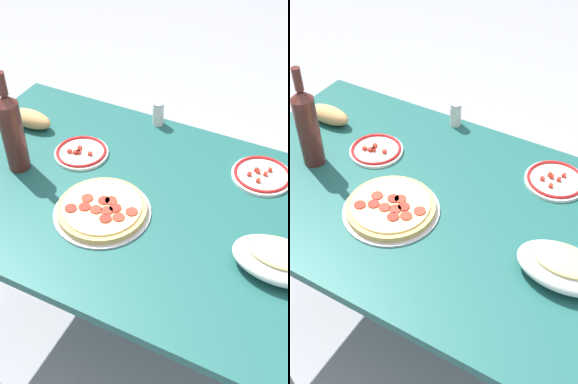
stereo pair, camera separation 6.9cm
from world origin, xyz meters
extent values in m
plane|color=gray|center=(0.00, 0.00, 0.00)|extent=(8.00, 8.00, 0.00)
cube|color=#194C47|center=(0.00, 0.00, 0.71)|extent=(1.40, 0.83, 0.03)
cylinder|color=#33302D|center=(-0.64, 0.36, 0.35)|extent=(0.07, 0.07, 0.70)
cylinder|color=#B7B7BC|center=(-0.08, -0.11, 0.73)|extent=(0.28, 0.28, 0.01)
cylinder|color=tan|center=(-0.08, -0.11, 0.74)|extent=(0.26, 0.26, 0.02)
cylinder|color=#EFD684|center=(-0.08, -0.11, 0.75)|extent=(0.23, 0.23, 0.01)
cylinder|color=#B22D1E|center=(-0.02, -0.13, 0.76)|extent=(0.03, 0.03, 0.00)
cylinder|color=maroon|center=(-0.15, -0.16, 0.76)|extent=(0.03, 0.03, 0.00)
cylinder|color=#B22D1E|center=(-0.06, -0.12, 0.76)|extent=(0.03, 0.03, 0.00)
cylinder|color=#B22D1E|center=(0.01, -0.09, 0.76)|extent=(0.03, 0.03, 0.00)
cylinder|color=#B22D1E|center=(-0.13, -0.10, 0.76)|extent=(0.03, 0.03, 0.00)
cylinder|color=#B22D1E|center=(-0.07, -0.08, 0.76)|extent=(0.03, 0.03, 0.00)
cylinder|color=#B22D1E|center=(-0.09, -0.13, 0.76)|extent=(0.03, 0.03, 0.00)
cylinder|color=maroon|center=(-0.09, -0.09, 0.76)|extent=(0.03, 0.03, 0.00)
cylinder|color=maroon|center=(-0.12, -0.13, 0.76)|extent=(0.03, 0.03, 0.00)
cylinder|color=maroon|center=(-0.05, -0.15, 0.76)|extent=(0.03, 0.03, 0.00)
cylinder|color=maroon|center=(-0.04, -0.10, 0.76)|extent=(0.03, 0.03, 0.00)
ellipsoid|color=white|center=(0.42, -0.08, 0.76)|extent=(0.24, 0.15, 0.07)
ellipsoid|color=#AD2819|center=(0.42, -0.08, 0.77)|extent=(0.20, 0.12, 0.03)
ellipsoid|color=#EACC75|center=(0.42, -0.08, 0.79)|extent=(0.17, 0.10, 0.02)
cylinder|color=#471E19|center=(-0.43, -0.04, 0.84)|extent=(0.07, 0.07, 0.23)
cone|color=#471E19|center=(-0.43, -0.04, 0.98)|extent=(0.07, 0.07, 0.03)
cylinder|color=#471E19|center=(-0.43, -0.04, 1.03)|extent=(0.03, 0.03, 0.07)
cylinder|color=white|center=(0.28, 0.26, 0.73)|extent=(0.19, 0.19, 0.01)
torus|color=red|center=(0.28, 0.26, 0.74)|extent=(0.18, 0.18, 0.01)
cube|color=#AD2819|center=(0.26, 0.27, 0.74)|extent=(0.01, 0.01, 0.01)
cube|color=#AD2819|center=(0.25, 0.24, 0.74)|extent=(0.01, 0.01, 0.01)
cube|color=#AD2819|center=(0.29, 0.26, 0.74)|extent=(0.01, 0.01, 0.01)
cube|color=#AD2819|center=(0.30, 0.28, 0.74)|extent=(0.01, 0.01, 0.01)
cube|color=#AD2819|center=(0.28, 0.22, 0.74)|extent=(0.01, 0.01, 0.01)
cube|color=#AD2819|center=(0.27, 0.26, 0.74)|extent=(0.01, 0.01, 0.01)
cylinder|color=white|center=(-0.28, 0.10, 0.73)|extent=(0.18, 0.18, 0.01)
torus|color=red|center=(-0.28, 0.10, 0.74)|extent=(0.17, 0.17, 0.01)
cube|color=#AD2819|center=(-0.32, 0.08, 0.74)|extent=(0.01, 0.01, 0.01)
cube|color=#AD2819|center=(-0.29, 0.09, 0.74)|extent=(0.01, 0.01, 0.01)
cube|color=#AD2819|center=(-0.30, 0.11, 0.74)|extent=(0.01, 0.01, 0.01)
cube|color=#AD2819|center=(-0.29, 0.09, 0.74)|extent=(0.01, 0.01, 0.01)
cube|color=#AD2819|center=(-0.30, 0.08, 0.74)|extent=(0.01, 0.01, 0.01)
cube|color=#AD2819|center=(-0.25, 0.10, 0.74)|extent=(0.01, 0.01, 0.01)
ellipsoid|color=tan|center=(-0.53, 0.16, 0.76)|extent=(0.17, 0.07, 0.06)
cylinder|color=silver|center=(-0.13, 0.38, 0.76)|extent=(0.04, 0.04, 0.07)
cylinder|color=#B7B7BC|center=(-0.13, 0.38, 0.81)|extent=(0.04, 0.04, 0.01)
camera|label=1|loc=(0.47, -0.93, 1.71)|focal=44.97mm
camera|label=2|loc=(0.53, -0.90, 1.71)|focal=44.97mm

